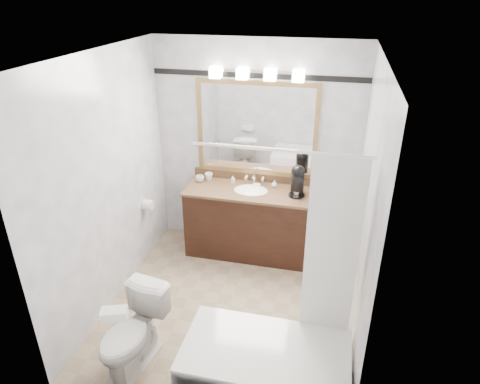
% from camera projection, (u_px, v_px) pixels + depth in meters
% --- Properties ---
extents(room, '(2.42, 2.62, 2.52)m').
position_uv_depth(room, '(228.00, 198.00, 3.87)').
color(room, gray).
rests_on(room, ground).
extents(vanity, '(1.53, 0.58, 0.97)m').
position_uv_depth(vanity, '(251.00, 221.00, 5.12)').
color(vanity, black).
rests_on(vanity, ground).
extents(mirror, '(1.40, 0.04, 1.10)m').
position_uv_depth(mirror, '(256.00, 129.00, 4.89)').
color(mirror, '#9A7945').
rests_on(mirror, room).
extents(vanity_light_bar, '(1.02, 0.14, 0.12)m').
position_uv_depth(vanity_light_bar, '(256.00, 74.00, 4.56)').
color(vanity_light_bar, silver).
rests_on(vanity_light_bar, room).
extents(accent_stripe, '(2.40, 0.01, 0.06)m').
position_uv_depth(accent_stripe, '(258.00, 76.00, 4.63)').
color(accent_stripe, black).
rests_on(accent_stripe, room).
extents(bathtub, '(1.30, 0.75, 1.96)m').
position_uv_depth(bathtub, '(269.00, 363.00, 3.40)').
color(bathtub, white).
rests_on(bathtub, ground).
extents(tp_roll, '(0.11, 0.12, 0.12)m').
position_uv_depth(tp_roll, '(148.00, 205.00, 4.93)').
color(tp_roll, white).
rests_on(tp_roll, room).
extents(toilet, '(0.51, 0.75, 0.70)m').
position_uv_depth(toilet, '(132.00, 333.00, 3.59)').
color(toilet, white).
rests_on(toilet, ground).
extents(tissue_box, '(0.22, 0.17, 0.08)m').
position_uv_depth(tissue_box, '(114.00, 314.00, 3.24)').
color(tissue_box, white).
rests_on(tissue_box, toilet).
extents(coffee_maker, '(0.18, 0.23, 0.35)m').
position_uv_depth(coffee_maker, '(298.00, 180.00, 4.77)').
color(coffee_maker, black).
rests_on(coffee_maker, vanity).
extents(cup_left, '(0.12, 0.12, 0.07)m').
position_uv_depth(cup_left, '(200.00, 178.00, 5.14)').
color(cup_left, white).
rests_on(cup_left, vanity).
extents(cup_right, '(0.10, 0.10, 0.09)m').
position_uv_depth(cup_right, '(209.00, 176.00, 5.18)').
color(cup_right, white).
rests_on(cup_right, vanity).
extents(soap_bottle_a, '(0.05, 0.05, 0.09)m').
position_uv_depth(soap_bottle_a, '(233.00, 180.00, 5.09)').
color(soap_bottle_a, white).
rests_on(soap_bottle_a, vanity).
extents(soap_bottle_b, '(0.07, 0.07, 0.08)m').
position_uv_depth(soap_bottle_b, '(274.00, 184.00, 4.99)').
color(soap_bottle_b, white).
rests_on(soap_bottle_b, vanity).
extents(soap_bar, '(0.09, 0.06, 0.03)m').
position_uv_depth(soap_bar, '(257.00, 185.00, 5.03)').
color(soap_bar, beige).
rests_on(soap_bar, vanity).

